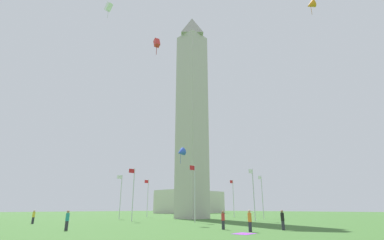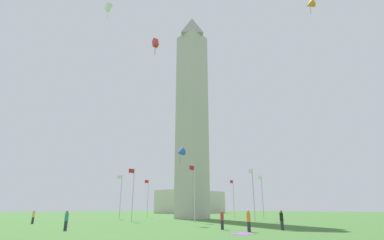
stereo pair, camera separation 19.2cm
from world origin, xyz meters
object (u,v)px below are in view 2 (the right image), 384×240
object	(u,v)px
person_orange_shirt	(249,221)
flagpole_w	(148,196)
flagpole_nw	(121,194)
kite_blue_delta	(180,152)
person_black_shirt	(282,220)
kite_red_box	(155,43)
flagpole_ne	(194,190)
kite_orange_delta	(310,5)
kite_white_box	(108,7)
person_yellow_shirt	(33,217)
flagpole_n	(133,192)
flagpole_s	(233,196)
person_red_shirt	(222,220)
flagpole_se	(262,194)
flagpole_e	(253,192)
person_teal_shirt	(66,220)
flagpole_sw	(190,197)
distant_building	(191,202)
picnic_blanket_near_first_person	(242,234)
obelisk_monument	(192,108)

from	to	relation	value
person_orange_shirt	flagpole_w	bearing A→B (deg)	-6.74
flagpole_nw	kite_blue_delta	bearing A→B (deg)	77.70
person_black_shirt	kite_blue_delta	bearing A→B (deg)	7.77
flagpole_nw	kite_red_box	distance (m)	37.47
flagpole_ne	person_black_shirt	size ratio (longest dim) A/B	4.58
kite_orange_delta	kite_white_box	size ratio (longest dim) A/B	0.65
kite_blue_delta	kite_red_box	distance (m)	17.92
person_yellow_shirt	kite_orange_delta	size ratio (longest dim) A/B	0.92
flagpole_n	person_yellow_shirt	distance (m)	13.82
flagpole_nw	kite_white_box	world-z (taller)	kite_white_box
kite_white_box	person_yellow_shirt	bearing A→B (deg)	-60.66
flagpole_s	kite_red_box	bearing A→B (deg)	27.94
person_red_shirt	flagpole_se	bearing A→B (deg)	-5.21
person_black_shirt	kite_blue_delta	distance (m)	16.44
flagpole_w	kite_orange_delta	size ratio (longest dim) A/B	4.44
person_black_shirt	kite_red_box	size ratio (longest dim) A/B	1.14
flagpole_s	kite_blue_delta	xyz separation A→B (m)	(27.56, 11.20, 4.72)
flagpole_ne	flagpole_e	distance (m)	10.33
person_teal_shirt	flagpole_sw	bearing A→B (deg)	1.44
kite_orange_delta	flagpole_w	bearing A→B (deg)	-106.41
person_black_shirt	distant_building	size ratio (longest dim) A/B	0.07
flagpole_ne	person_teal_shirt	distance (m)	19.27
flagpole_ne	kite_red_box	world-z (taller)	kite_red_box
flagpole_se	person_black_shirt	size ratio (longest dim) A/B	4.58
picnic_blanket_near_first_person	flagpole_sw	bearing A→B (deg)	-131.02
flagpole_n	person_orange_shirt	bearing A→B (deg)	78.31
flagpole_e	flagpole_se	size ratio (longest dim) A/B	1.00
flagpole_e	flagpole_s	world-z (taller)	same
flagpole_s	person_red_shirt	bearing A→B (deg)	33.72
picnic_blanket_near_first_person	kite_blue_delta	bearing A→B (deg)	-114.75
flagpole_ne	obelisk_monument	bearing A→B (deg)	-135.18
person_black_shirt	flagpole_s	bearing A→B (deg)	-37.42
flagpole_ne	flagpole_w	bearing A→B (deg)	-112.50
flagpole_se	flagpole_s	size ratio (longest dim) A/B	1.00
flagpole_e	person_red_shirt	bearing A→B (deg)	22.62
flagpole_nw	picnic_blanket_near_first_person	size ratio (longest dim) A/B	4.46
flagpole_n	flagpole_nw	distance (m)	10.33
person_yellow_shirt	picnic_blanket_near_first_person	size ratio (longest dim) A/B	0.93
flagpole_w	kite_red_box	distance (m)	45.77
person_yellow_shirt	picnic_blanket_near_first_person	world-z (taller)	person_yellow_shirt
flagpole_se	person_red_shirt	size ratio (longest dim) A/B	4.76
kite_red_box	kite_orange_delta	xyz separation A→B (m)	(-14.45, 8.35, 7.81)
flagpole_e	person_yellow_shirt	bearing A→B (deg)	-32.06
flagpole_e	person_black_shirt	distance (m)	19.30
flagpole_n	kite_blue_delta	distance (m)	12.16
kite_blue_delta	flagpole_s	bearing A→B (deg)	-157.89
obelisk_monument	distant_building	world-z (taller)	obelisk_monument
flagpole_s	person_red_shirt	world-z (taller)	flagpole_s
kite_orange_delta	obelisk_monument	bearing A→B (deg)	-113.23
flagpole_e	flagpole_w	xyz separation A→B (m)	(-0.00, -26.99, 0.00)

